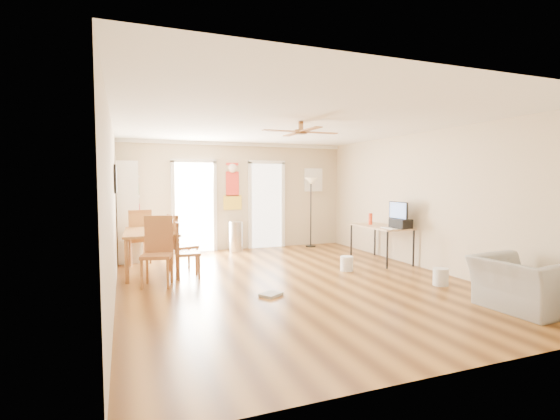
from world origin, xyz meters
name	(u,v)px	position (x,y,z in m)	size (l,w,h in m)	color
floor	(293,281)	(0.00, 0.00, 0.00)	(7.00, 7.00, 0.00)	brown
ceiling	(293,123)	(0.00, 0.00, 2.60)	(5.50, 7.00, 0.00)	silver
wall_back	(237,196)	(0.00, 3.50, 1.30)	(5.50, 0.04, 2.60)	beige
wall_front	(455,224)	(0.00, -3.50, 1.30)	(5.50, 0.04, 2.60)	beige
wall_left	(113,207)	(-2.75, 0.00, 1.30)	(0.04, 7.00, 2.60)	beige
wall_right	(427,200)	(2.75, 0.00, 1.30)	(0.04, 7.00, 2.60)	beige
crown_molding	(293,126)	(0.00, 0.00, 2.56)	(5.50, 7.00, 0.08)	white
kitchen_doorway	(194,207)	(-1.05, 3.48, 1.05)	(0.90, 0.10, 2.10)	white
bathroom_doorway	(266,206)	(0.75, 3.48, 1.05)	(0.80, 0.10, 2.10)	white
wall_decal	(232,186)	(-0.13, 3.48, 1.55)	(0.46, 0.03, 1.10)	red
ac_grille	(313,180)	(2.05, 3.47, 1.70)	(0.50, 0.04, 0.60)	white
framed_poster	(115,179)	(-2.73, 1.40, 1.70)	(0.04, 0.66, 0.48)	black
ceiling_fan	(301,132)	(0.00, -0.30, 2.43)	(1.24, 1.24, 0.20)	#593819
bookshelf	(128,211)	(-2.52, 2.94, 1.04)	(0.41, 0.93, 2.07)	white
dining_table	(152,252)	(-2.15, 1.52, 0.38)	(0.92, 1.54, 0.77)	#A37634
dining_chair_right_a	(183,243)	(-1.60, 1.39, 0.53)	(0.43, 0.43, 1.05)	#965630
dining_chair_right_b	(188,250)	(-1.60, 0.86, 0.48)	(0.40, 0.40, 0.97)	olive
dining_chair_near	(157,252)	(-2.13, 0.48, 0.55)	(0.45, 0.45, 1.10)	#996031
dining_chair_far	(137,237)	(-2.36, 2.52, 0.54)	(0.45, 0.45, 1.09)	#A97536
trash_can	(236,237)	(-0.14, 3.15, 0.36)	(0.33, 0.33, 0.71)	silver
torchiere_lamp	(311,212)	(1.83, 3.15, 0.88)	(0.33, 0.33, 1.76)	black
computer_desk	(381,244)	(2.35, 0.90, 0.37)	(0.69, 1.39, 0.74)	tan
imac	(398,215)	(2.47, 0.49, 1.00)	(0.08, 0.56, 0.52)	black
keyboard	(389,228)	(2.20, 0.42, 0.75)	(0.12, 0.38, 0.01)	silver
printer	(401,224)	(2.45, 0.38, 0.83)	(0.30, 0.35, 0.18)	black
orange_bottle	(370,219)	(2.30, 1.20, 0.86)	(0.08, 0.08, 0.24)	red
wastebasket_a	(347,264)	(1.24, 0.36, 0.14)	(0.24, 0.24, 0.27)	silver
wastebasket_b	(441,277)	(2.09, -1.11, 0.14)	(0.24, 0.24, 0.28)	silver
floor_cloth	(271,295)	(-0.64, -0.70, 0.02)	(0.30, 0.23, 0.04)	gray
armchair	(522,284)	(2.15, -2.48, 0.34)	(1.04, 0.91, 0.68)	gray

